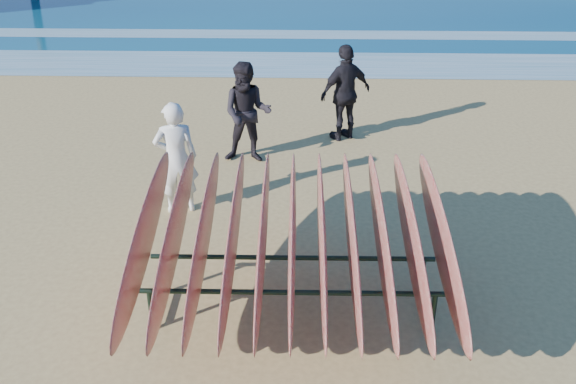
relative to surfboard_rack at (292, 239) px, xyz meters
name	(u,v)px	position (x,y,z in m)	size (l,w,h in m)	color
ground	(286,297)	(-0.08, 0.27, -0.95)	(120.00, 120.00, 0.00)	tan
foam_near	(298,64)	(-0.08, 10.27, -0.94)	(160.00, 160.00, 0.00)	white
foam_far	(300,34)	(-0.08, 13.77, -0.94)	(160.00, 160.00, 0.00)	white
surfboard_rack	(292,239)	(0.00, 0.00, 0.00)	(3.21, 3.07, 1.57)	black
person_white	(176,158)	(-1.68, 2.31, -0.13)	(0.60, 0.39, 1.64)	white
person_dark_a	(247,113)	(-0.84, 4.11, -0.09)	(0.83, 0.65, 1.71)	black
person_dark_b	(346,93)	(0.84, 5.17, -0.07)	(1.03, 0.43, 1.75)	black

